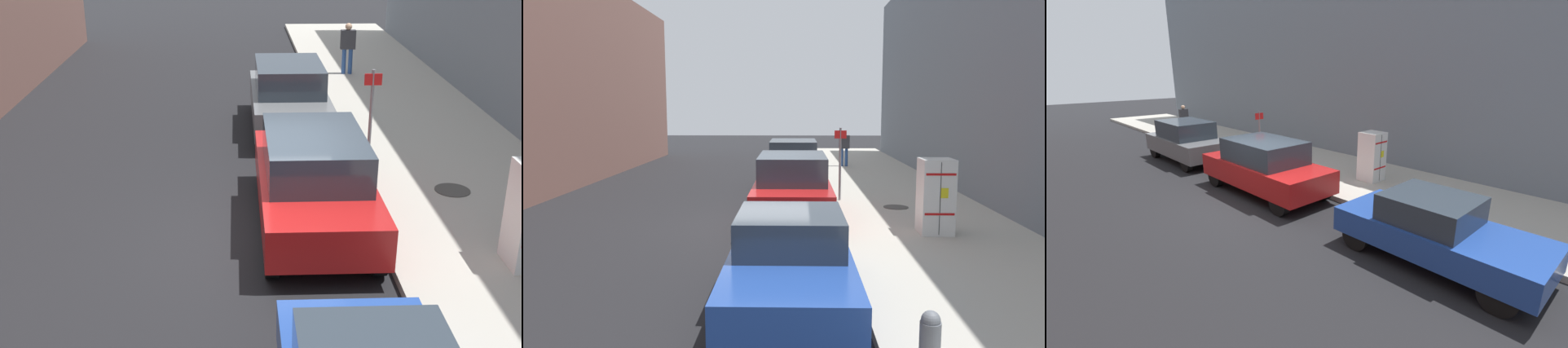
{
  "view_description": "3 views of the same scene",
  "coord_description": "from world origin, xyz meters",
  "views": [
    {
      "loc": [
        0.51,
        10.27,
        5.36
      ],
      "look_at": [
        0.14,
        0.46,
        1.37
      ],
      "focal_mm": 45.0,
      "sensor_mm": 36.0,
      "label": 1
    },
    {
      "loc": [
        -0.9,
        12.68,
        2.99
      ],
      "look_at": [
        -0.61,
        -0.35,
        1.26
      ],
      "focal_mm": 35.0,
      "sensor_mm": 36.0,
      "label": 2
    },
    {
      "loc": [
        5.56,
        8.35,
        3.91
      ],
      "look_at": [
        -0.54,
        1.87,
        1.2
      ],
      "focal_mm": 24.0,
      "sensor_mm": 36.0,
      "label": 3
    }
  ],
  "objects": [
    {
      "name": "parked_suv_red",
      "position": [
        -0.83,
        -0.41,
        0.91
      ],
      "size": [
        1.93,
        4.69,
        1.76
      ],
      "color": "red",
      "rests_on": "ground"
    },
    {
      "name": "parked_hatchback_blue",
      "position": [
        -0.83,
        5.42,
        0.73
      ],
      "size": [
        1.77,
        4.14,
        1.43
      ],
      "color": "#23479E",
      "rests_on": "ground"
    },
    {
      "name": "street_sign_post",
      "position": [
        -2.27,
        -2.65,
        1.4
      ],
      "size": [
        0.36,
        0.07,
        2.2
      ],
      "color": "slate",
      "rests_on": "sidewalk_slab"
    },
    {
      "name": "pedestrian_walking_far",
      "position": [
        -3.25,
        -11.55,
        1.14
      ],
      "size": [
        0.49,
        0.23,
        1.71
      ],
      "rotation": [
        0.0,
        0.0,
        1.43
      ],
      "color": "#2D5193",
      "rests_on": "sidewalk_slab"
    },
    {
      "name": "manhole_cover",
      "position": [
        -3.76,
        -1.52,
        0.16
      ],
      "size": [
        0.7,
        0.7,
        0.02
      ],
      "primitive_type": "cylinder",
      "color": "#47443F",
      "rests_on": "sidewalk_slab"
    },
    {
      "name": "parked_suv_gray",
      "position": [
        -0.83,
        -6.08,
        0.9
      ],
      "size": [
        1.89,
        4.41,
        1.75
      ],
      "color": "slate",
      "rests_on": "ground"
    },
    {
      "name": "building_facade_near",
      "position": [
        -7.26,
        0.0,
        4.52
      ],
      "size": [
        1.8,
        39.6,
        9.05
      ],
      "primitive_type": "cube",
      "color": "slate",
      "rests_on": "ground"
    },
    {
      "name": "sidewalk_slab",
      "position": [
        -4.13,
        0.0,
        0.08
      ],
      "size": [
        4.46,
        44.0,
        0.15
      ],
      "primitive_type": "cube",
      "color": "#B2ADA0",
      "rests_on": "ground"
    },
    {
      "name": "discarded_refrigerator",
      "position": [
        -4.06,
        1.39,
        1.0
      ],
      "size": [
        0.72,
        0.72,
        1.69
      ],
      "color": "white",
      "rests_on": "sidewalk_slab"
    },
    {
      "name": "ground_plane",
      "position": [
        0.0,
        0.0,
        0.0
      ],
      "size": [
        80.0,
        80.0,
        0.0
      ],
      "primitive_type": "plane",
      "color": "black"
    }
  ]
}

